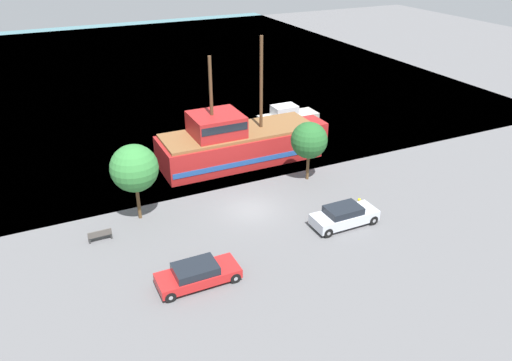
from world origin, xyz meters
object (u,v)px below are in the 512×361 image
(moored_boat_dockside, at_px, (287,115))
(bench_promenade_east, at_px, (100,235))
(parked_car_curb_front, at_px, (197,274))
(fire_hydrant, at_px, (359,202))
(pirate_ship, at_px, (238,142))
(parked_car_curb_mid, at_px, (344,216))

(moored_boat_dockside, xyz_separation_m, bench_promenade_east, (-22.27, -14.80, -0.21))
(bench_promenade_east, bearing_deg, parked_car_curb_front, -57.93)
(fire_hydrant, distance_m, bench_promenade_east, 18.64)
(pirate_ship, relative_size, fire_hydrant, 20.19)
(parked_car_curb_mid, bearing_deg, fire_hydrant, 32.93)
(parked_car_curb_mid, bearing_deg, parked_car_curb_front, -171.68)
(pirate_ship, relative_size, bench_promenade_east, 10.02)
(pirate_ship, relative_size, parked_car_curb_mid, 3.26)
(pirate_ship, xyz_separation_m, parked_car_curb_mid, (2.35, -13.10, -0.99))
(moored_boat_dockside, height_order, fire_hydrant, moored_boat_dockside)
(moored_boat_dockside, bearing_deg, pirate_ship, -141.27)
(parked_car_curb_mid, xyz_separation_m, bench_promenade_east, (-15.82, 5.35, -0.32))
(parked_car_curb_mid, xyz_separation_m, fire_hydrant, (2.43, 1.58, -0.34))
(pirate_ship, height_order, bench_promenade_east, pirate_ship)
(bench_promenade_east, bearing_deg, fire_hydrant, -11.69)
(parked_car_curb_mid, bearing_deg, pirate_ship, 100.19)
(pirate_ship, distance_m, fire_hydrant, 12.55)
(moored_boat_dockside, distance_m, parked_car_curb_front, 28.20)
(pirate_ship, distance_m, parked_car_curb_mid, 13.34)
(parked_car_curb_front, distance_m, bench_promenade_east, 8.29)
(pirate_ship, bearing_deg, parked_car_curb_front, -121.55)
(pirate_ship, height_order, moored_boat_dockside, pirate_ship)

